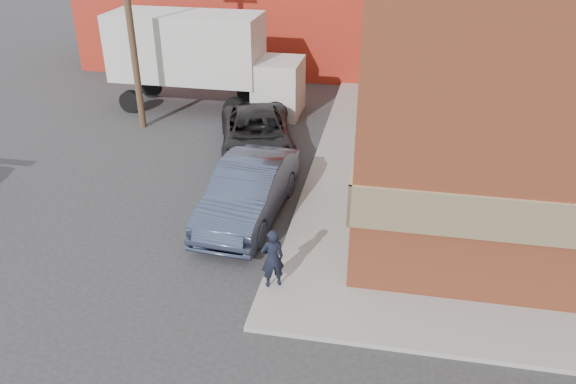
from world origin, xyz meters
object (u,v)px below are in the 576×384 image
at_px(warehouse, 246,7).
at_px(box_truck, 205,56).
at_px(man, 272,258).
at_px(sedan, 248,191).
at_px(suv_a, 257,134).
at_px(utility_pole, 128,3).

bearing_deg(warehouse, box_truck, -87.26).
height_order(man, sedan, sedan).
height_order(sedan, box_truck, box_truck).
distance_m(man, suv_a, 7.90).
bearing_deg(suv_a, box_truck, 110.54).
bearing_deg(warehouse, utility_pole, -97.77).
height_order(suv_a, box_truck, box_truck).
relative_size(warehouse, utility_pole, 1.81).
xyz_separation_m(utility_pole, box_truck, (1.91, 2.53, -2.44)).
relative_size(utility_pole, sedan, 1.80).
bearing_deg(suv_a, utility_pole, 145.22).
xyz_separation_m(man, sedan, (-1.38, 3.17, -0.05)).
bearing_deg(box_truck, warehouse, 93.52).
height_order(warehouse, utility_pole, utility_pole).
distance_m(man, sedan, 3.46).
xyz_separation_m(man, suv_a, (-2.22, 7.58, -0.13)).
xyz_separation_m(utility_pole, suv_a, (5.08, -1.67, -4.01)).
distance_m(utility_pole, box_truck, 4.00).
height_order(sedan, suv_a, sedan).
distance_m(sedan, suv_a, 4.49).
bearing_deg(suv_a, sedan, -95.86).
bearing_deg(utility_pole, man, -51.72).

